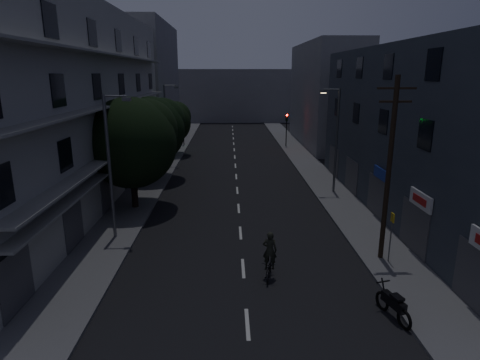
{
  "coord_description": "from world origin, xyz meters",
  "views": [
    {
      "loc": [
        -0.65,
        -11.27,
        9.2
      ],
      "look_at": [
        0.0,
        12.0,
        3.0
      ],
      "focal_mm": 30.0,
      "sensor_mm": 36.0,
      "label": 1
    }
  ],
  "objects_px": {
    "motorcycle": "(393,305)",
    "cyclist": "(270,262)",
    "utility_pole": "(389,167)",
    "bus_stop_sign": "(392,229)"
  },
  "relations": [
    {
      "from": "motorcycle",
      "to": "cyclist",
      "type": "xyz_separation_m",
      "value": [
        -4.47,
        3.3,
        0.23
      ]
    },
    {
      "from": "utility_pole",
      "to": "motorcycle",
      "type": "distance_m",
      "value": 6.74
    },
    {
      "from": "motorcycle",
      "to": "bus_stop_sign",
      "type": "bearing_deg",
      "value": 55.13
    },
    {
      "from": "utility_pole",
      "to": "bus_stop_sign",
      "type": "distance_m",
      "value": 3.02
    },
    {
      "from": "utility_pole",
      "to": "cyclist",
      "type": "height_order",
      "value": "utility_pole"
    },
    {
      "from": "motorcycle",
      "to": "utility_pole",
      "type": "bearing_deg",
      "value": 59.22
    },
    {
      "from": "utility_pole",
      "to": "motorcycle",
      "type": "bearing_deg",
      "value": -105.4
    },
    {
      "from": "motorcycle",
      "to": "cyclist",
      "type": "bearing_deg",
      "value": 128.2
    },
    {
      "from": "bus_stop_sign",
      "to": "cyclist",
      "type": "relative_size",
      "value": 1.11
    },
    {
      "from": "utility_pole",
      "to": "cyclist",
      "type": "xyz_separation_m",
      "value": [
        -5.84,
        -1.68,
        -4.1
      ]
    }
  ]
}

